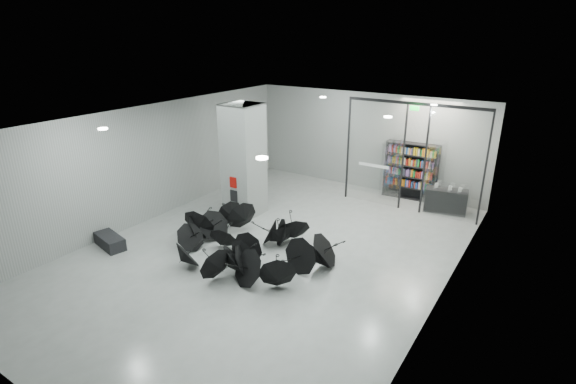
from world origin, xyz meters
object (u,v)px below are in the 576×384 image
Objects in this scene: shop_counter at (446,201)px; umbrella_cluster at (248,247)px; column at (244,160)px; bench at (110,241)px; bookshelf at (410,171)px.

umbrella_cluster is (-4.00, -6.69, -0.13)m from shop_counter.
umbrella_cluster is at bearing -131.19° from shop_counter.
column is 2.71× the size of shop_counter.
bench is (-1.82, -4.45, -1.81)m from column.
bench is 11.23m from bookshelf.
column reaches higher than bookshelf.
umbrella_cluster is at bearing -111.59° from bookshelf.
column is 5.13m from bench.
shop_counter is (6.17, 4.05, -1.56)m from column.
bookshelf is 0.41× the size of umbrella_cluster.
shop_counter is at bearing 33.30° from column.
bench is at bearing -143.50° from shop_counter.
bookshelf is at bearing 146.40° from shop_counter.
bench is at bearing -155.54° from umbrella_cluster.
umbrella_cluster is (3.98, 1.81, 0.12)m from bench.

